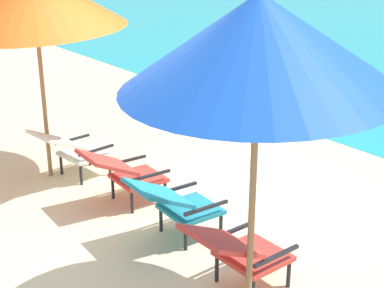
% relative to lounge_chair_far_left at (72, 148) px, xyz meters
% --- Properties ---
extents(lounge_chair_far_left, '(0.63, 0.93, 0.68)m').
position_rel_lounge_chair_far_left_xyz_m(lounge_chair_far_left, '(0.00, 0.00, 0.00)').
color(lounge_chair_far_left, silver).
rests_on(lounge_chair_far_left, ground_plane).
extents(lounge_chair_near_left, '(0.57, 0.90, 0.68)m').
position_rel_lounge_chair_far_left_xyz_m(lounge_chair_near_left, '(1.00, 0.13, 0.00)').
color(lounge_chair_near_left, red).
rests_on(lounge_chair_near_left, ground_plane).
extents(lounge_chair_near_right, '(0.57, 0.90, 0.68)m').
position_rel_lounge_chair_far_left_xyz_m(lounge_chair_near_right, '(1.95, 0.13, 0.00)').
color(lounge_chair_near_right, teal).
rests_on(lounge_chair_near_right, ground_plane).
extents(lounge_chair_far_right, '(0.56, 0.88, 0.68)m').
position_rel_lounge_chair_far_left_xyz_m(lounge_chair_far_right, '(2.96, 0.03, 0.00)').
color(lounge_chair_far_right, red).
rests_on(lounge_chair_far_right, ground_plane).
extents(beach_umbrella_right, '(2.40, 2.42, 2.52)m').
position_rel_lounge_chair_far_left_xyz_m(beach_umbrella_right, '(3.26, -0.13, 1.75)').
color(beach_umbrella_right, olive).
rests_on(beach_umbrella_right, ground_plane).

